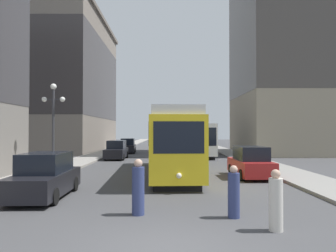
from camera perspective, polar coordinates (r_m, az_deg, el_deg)
name	(u,v)px	position (r m, az deg, el deg)	size (l,w,h in m)	color
ground_plane	(164,249)	(7.87, -0.71, -21.06)	(200.00, 200.00, 0.00)	#424244
sidewalk_left	(116,149)	(48.10, -9.26, -4.09)	(2.87, 120.00, 0.15)	gray
sidewalk_right	(220,149)	(48.06, 9.18, -4.09)	(2.87, 120.00, 0.15)	gray
streetcar	(171,141)	(20.48, 0.51, -2.65)	(3.23, 13.56, 3.89)	black
transit_bus	(199,138)	(36.25, 5.58, -2.16)	(2.83, 12.75, 3.45)	black
parked_car_left_near	(45,177)	(14.21, -20.97, -8.42)	(1.98, 4.59, 1.82)	black
parked_car_left_mid	(128,146)	(40.53, -7.09, -3.59)	(2.09, 4.64, 1.82)	black
parked_car_right_far	(251,163)	(19.55, 14.53, -6.40)	(1.97, 4.42, 1.82)	black
parked_car_left_far	(117,150)	(31.86, -9.07, -4.30)	(1.96, 5.02, 1.82)	black
pedestrian_crossing_near	(139,189)	(10.61, -5.25, -11.07)	(0.41, 0.41, 1.81)	navy
pedestrian_crossing_far	(234,193)	(10.44, 11.70, -11.66)	(0.37, 0.37, 1.64)	navy
pedestrian_on_sidewalk	(276,202)	(9.40, 18.72, -12.74)	(0.37, 0.37, 1.67)	beige
lamp_post_left_near	(54,114)	(20.58, -19.66, 1.96)	(1.41, 0.36, 5.45)	#333338
building_left_midblock	(53,83)	(48.87, -19.78, 7.20)	(15.11, 22.60, 18.69)	slate
building_right_corner	(295,33)	(44.36, 21.68, 15.11)	(14.11, 14.81, 28.98)	gray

